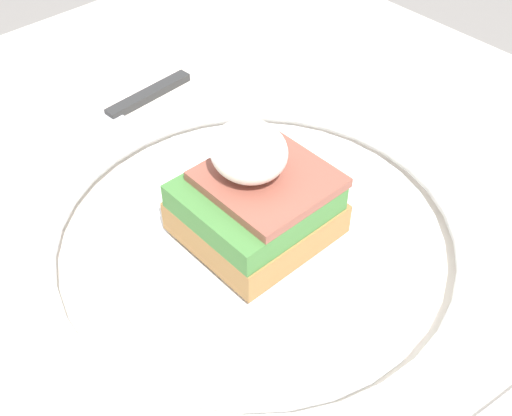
# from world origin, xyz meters

# --- Properties ---
(dining_table) EXTENTS (0.83, 0.69, 0.75)m
(dining_table) POSITION_xyz_m (0.00, 0.00, 0.61)
(dining_table) COLOR beige
(dining_table) RESTS_ON ground_plane
(plate) EXTENTS (0.29, 0.29, 0.02)m
(plate) POSITION_xyz_m (0.03, 0.01, 0.76)
(plate) COLOR white
(plate) RESTS_ON dining_table
(sandwich) EXTENTS (0.09, 0.12, 0.08)m
(sandwich) POSITION_xyz_m (0.03, 0.01, 0.80)
(sandwich) COLOR #9E703D
(sandwich) RESTS_ON plate
(knife) EXTENTS (0.03, 0.19, 0.01)m
(knife) POSITION_xyz_m (0.22, -0.01, 0.76)
(knife) COLOR #2D2D2D
(knife) RESTS_ON dining_table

